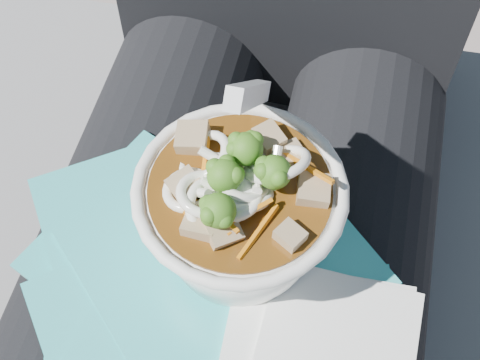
% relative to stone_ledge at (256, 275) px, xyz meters
% --- Properties ---
extents(stone_ledge, '(1.02, 0.54, 0.48)m').
position_rel_stone_ledge_xyz_m(stone_ledge, '(0.00, 0.00, 0.00)').
color(stone_ledge, slate).
rests_on(stone_ledge, ground).
extents(lap, '(0.35, 0.48, 0.16)m').
position_rel_stone_ledge_xyz_m(lap, '(0.00, -0.15, 0.32)').
color(lap, black).
rests_on(lap, stone_ledge).
extents(person_body, '(0.34, 0.94, 1.03)m').
position_rel_stone_ledge_xyz_m(person_body, '(-0.00, -0.06, 0.34)').
color(person_body, black).
rests_on(person_body, ground).
extents(plastic_bag, '(0.34, 0.33, 0.02)m').
position_rel_stone_ledge_xyz_m(plastic_bag, '(-0.01, -0.21, 0.41)').
color(plastic_bag, '#2AACAF').
rests_on(plastic_bag, lap).
extents(napkins, '(0.14, 0.14, 0.01)m').
position_rel_stone_ledge_xyz_m(napkins, '(0.09, -0.23, 0.42)').
color(napkins, white).
rests_on(napkins, plastic_bag).
extents(udon_bowl, '(0.18, 0.18, 0.19)m').
position_rel_stone_ledge_xyz_m(udon_bowl, '(0.01, -0.16, 0.47)').
color(udon_bowl, white).
rests_on(udon_bowl, plastic_bag).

